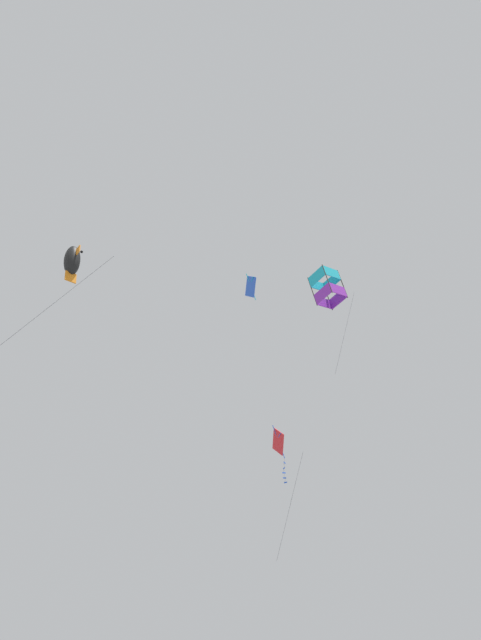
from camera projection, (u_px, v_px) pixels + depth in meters
kite_diamond_near_left at (278, 443)px, 29.60m from camera, size 1.86×1.52×7.40m
kite_diamond_low_drifter at (251, 286)px, 31.13m from camera, size 1.08×1.26×1.78m
kite_box_near_right at (327, 288)px, 32.57m from camera, size 2.56×2.28×8.34m
kite_fish_mid_left at (72, 261)px, 25.29m from camera, size 3.30×3.01×8.55m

